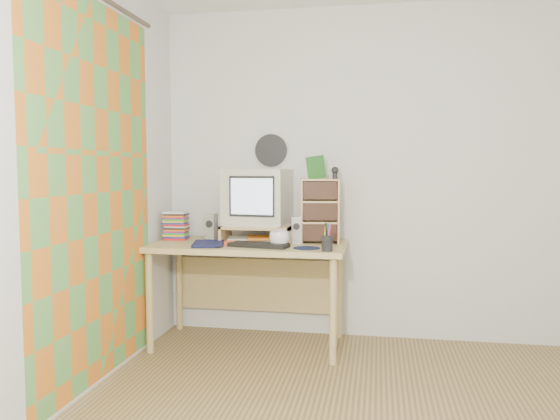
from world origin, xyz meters
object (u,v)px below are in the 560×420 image
at_px(crt_monitor, 257,197).
at_px(keyboard, 259,245).
at_px(cd_rack, 320,211).
at_px(diary, 193,242).
at_px(desk, 250,260).
at_px(dvd_stack, 176,224).
at_px(mug, 279,239).

bearing_deg(crt_monitor, keyboard, -68.17).
height_order(cd_rack, diary, cd_rack).
bearing_deg(cd_rack, desk, 179.84).
xyz_separation_m(crt_monitor, cd_rack, (0.47, -0.03, -0.10)).
bearing_deg(dvd_stack, cd_rack, -2.76).
relative_size(desk, cd_rack, 3.00).
xyz_separation_m(crt_monitor, mug, (0.22, -0.29, -0.27)).
height_order(crt_monitor, keyboard, crt_monitor).
bearing_deg(dvd_stack, desk, -8.37).
bearing_deg(diary, desk, 20.83).
bearing_deg(keyboard, mug, 22.21).
bearing_deg(keyboard, cd_rack, 47.50).
relative_size(desk, keyboard, 3.37).
bearing_deg(cd_rack, crt_monitor, 169.84).
distance_m(crt_monitor, cd_rack, 0.48).
bearing_deg(mug, keyboard, -168.45).
xyz_separation_m(keyboard, dvd_stack, (-0.71, 0.29, 0.11)).
height_order(crt_monitor, dvd_stack, crt_monitor).
relative_size(crt_monitor, mug, 3.19).
height_order(desk, crt_monitor, crt_monitor).
height_order(keyboard, dvd_stack, dvd_stack).
distance_m(desk, mug, 0.38).
xyz_separation_m(crt_monitor, diary, (-0.39, -0.33, -0.30)).
height_order(keyboard, diary, diary).
bearing_deg(keyboard, diary, -168.45).
height_order(desk, mug, mug).
bearing_deg(diary, dvd_stack, 115.82).
xyz_separation_m(dvd_stack, mug, (0.85, -0.26, -0.06)).
bearing_deg(crt_monitor, dvd_stack, -170.03).
bearing_deg(desk, keyboard, -63.52).
height_order(desk, keyboard, keyboard).
relative_size(crt_monitor, keyboard, 1.06).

